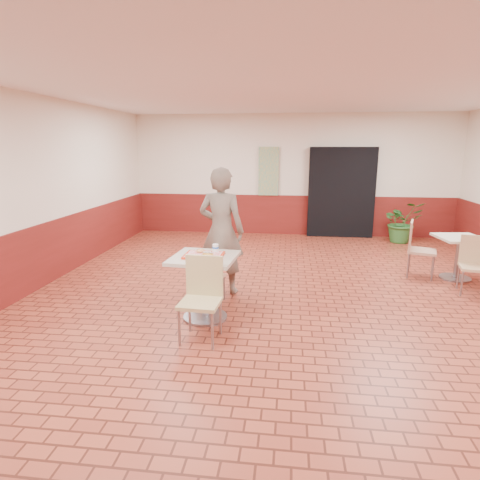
# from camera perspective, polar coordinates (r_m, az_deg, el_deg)

# --- Properties ---
(room_shell) EXTENTS (8.01, 10.01, 3.01)m
(room_shell) POSITION_cam_1_polar(r_m,az_deg,el_deg) (5.26, 7.73, 5.39)
(room_shell) COLOR maroon
(room_shell) RESTS_ON ground
(wainscot_band) EXTENTS (8.00, 10.00, 1.00)m
(wainscot_band) POSITION_cam_1_polar(r_m,az_deg,el_deg) (5.48, 7.41, -5.02)
(wainscot_band) COLOR maroon
(wainscot_band) RESTS_ON ground
(corridor_doorway) EXTENTS (1.60, 0.22, 2.20)m
(corridor_doorway) POSITION_cam_1_polar(r_m,az_deg,el_deg) (10.23, 14.20, 6.55)
(corridor_doorway) COLOR black
(corridor_doorway) RESTS_ON ground
(promo_poster) EXTENTS (0.50, 0.03, 1.20)m
(promo_poster) POSITION_cam_1_polar(r_m,az_deg,el_deg) (10.19, 4.08, 9.71)
(promo_poster) COLOR gray
(promo_poster) RESTS_ON wainscot_band
(main_table) EXTENTS (0.80, 0.80, 0.84)m
(main_table) POSITION_cam_1_polar(r_m,az_deg,el_deg) (5.19, -5.09, -5.25)
(main_table) COLOR #B7AC93
(main_table) RESTS_ON ground
(chair_main_front) EXTENTS (0.47, 0.47, 0.97)m
(chair_main_front) POSITION_cam_1_polar(r_m,az_deg,el_deg) (4.69, -5.44, -7.61)
(chair_main_front) COLOR tan
(chair_main_front) RESTS_ON ground
(chair_main_back) EXTENTS (0.47, 0.47, 0.80)m
(chair_main_back) POSITION_cam_1_polar(r_m,az_deg,el_deg) (5.70, -4.77, -4.79)
(chair_main_back) COLOR #DAA783
(chair_main_back) RESTS_ON ground
(customer) EXTENTS (0.77, 0.57, 1.92)m
(customer) POSITION_cam_1_polar(r_m,az_deg,el_deg) (6.05, -2.65, 1.28)
(customer) COLOR #6D6254
(customer) RESTS_ON ground
(serving_tray) EXTENTS (0.49, 0.38, 0.03)m
(serving_tray) POSITION_cam_1_polar(r_m,az_deg,el_deg) (5.11, -5.15, -2.16)
(serving_tray) COLOR red
(serving_tray) RESTS_ON main_table
(ring_donut) EXTENTS (0.13, 0.13, 0.04)m
(ring_donut) POSITION_cam_1_polar(r_m,az_deg,el_deg) (5.19, -5.65, -1.54)
(ring_donut) COLOR #D88F4F
(ring_donut) RESTS_ON serving_tray
(long_john_donut) EXTENTS (0.15, 0.09, 0.04)m
(long_john_donut) POSITION_cam_1_polar(r_m,az_deg,el_deg) (5.02, -4.59, -1.97)
(long_john_donut) COLOR #EBBA44
(long_john_donut) RESTS_ON serving_tray
(paper_cup) EXTENTS (0.08, 0.08, 0.10)m
(paper_cup) POSITION_cam_1_polar(r_m,az_deg,el_deg) (5.19, -3.50, -1.12)
(paper_cup) COLOR white
(paper_cup) RESTS_ON serving_tray
(second_table) EXTENTS (0.69, 0.69, 0.73)m
(second_table) POSITION_cam_1_polar(r_m,az_deg,el_deg) (7.68, 28.63, -1.34)
(second_table) COLOR beige
(second_table) RESTS_ON ground
(chair_second_left) EXTENTS (0.56, 0.56, 0.96)m
(chair_second_left) POSITION_cam_1_polar(r_m,az_deg,el_deg) (7.52, 23.90, -0.79)
(chair_second_left) COLOR tan
(chair_second_left) RESTS_ON ground
(chair_second_front) EXTENTS (0.48, 0.48, 0.88)m
(chair_second_front) POSITION_cam_1_polar(r_m,az_deg,el_deg) (7.08, 30.35, -2.67)
(chair_second_front) COLOR tan
(chair_second_front) RESTS_ON ground
(potted_plant) EXTENTS (1.05, 0.97, 0.97)m
(potted_plant) POSITION_cam_1_polar(r_m,az_deg,el_deg) (10.11, 22.03, 2.40)
(potted_plant) COLOR #2C6729
(potted_plant) RESTS_ON ground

